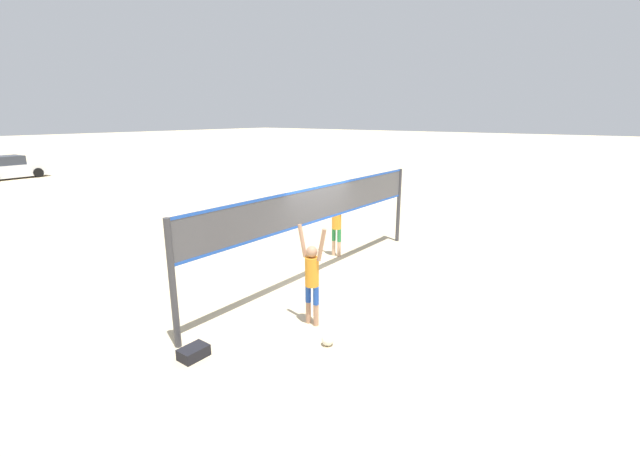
# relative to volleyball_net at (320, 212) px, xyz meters

# --- Properties ---
(ground_plane) EXTENTS (200.00, 200.00, 0.00)m
(ground_plane) POSITION_rel_volleyball_net_xyz_m (0.00, 0.00, -1.78)
(ground_plane) COLOR #C6B28C
(volleyball_net) EXTENTS (8.81, 0.12, 2.45)m
(volleyball_net) POSITION_rel_volleyball_net_xyz_m (0.00, 0.00, 0.00)
(volleyball_net) COLOR #38383D
(volleyball_net) RESTS_ON ground_plane
(player_spiker) EXTENTS (0.28, 0.70, 2.08)m
(player_spiker) POSITION_rel_volleyball_net_xyz_m (-2.14, -1.43, -0.69)
(player_spiker) COLOR tan
(player_spiker) RESTS_ON ground_plane
(player_blocker) EXTENTS (0.28, 0.70, 2.11)m
(player_blocker) POSITION_rel_volleyball_net_xyz_m (1.75, 0.71, -0.67)
(player_blocker) COLOR tan
(player_blocker) RESTS_ON ground_plane
(volleyball) EXTENTS (0.23, 0.23, 0.23)m
(volleyball) POSITION_rel_volleyball_net_xyz_m (-2.62, -2.18, -1.67)
(volleyball) COLOR silver
(volleyball) RESTS_ON ground_plane
(gear_bag) EXTENTS (0.50, 0.34, 0.20)m
(gear_bag) POSITION_rel_volleyball_net_xyz_m (-4.40, -0.55, -1.68)
(gear_bag) COLOR black
(gear_bag) RESTS_ON ground_plane
(parked_car_near) EXTENTS (4.31, 2.07, 1.53)m
(parked_car_near) POSITION_rel_volleyball_net_xyz_m (1.83, 27.74, -1.10)
(parked_car_near) COLOR silver
(parked_car_near) RESTS_ON ground_plane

